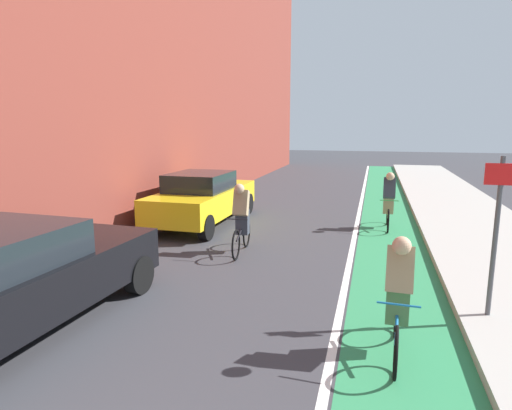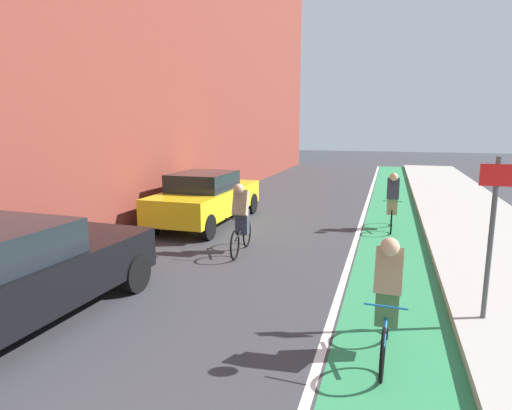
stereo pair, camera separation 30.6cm
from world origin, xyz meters
name	(u,v)px [view 2 (the right image)]	position (x,y,z in m)	size (l,w,h in m)	color
ground_plane	(298,221)	(0.00, 13.05, 0.00)	(75.03, 75.03, 0.00)	#38383D
bike_lane_paint	(393,213)	(2.76, 15.05, 0.00)	(1.60, 34.11, 0.00)	#2D8451
lane_divider_stripe	(365,212)	(1.86, 15.05, 0.00)	(0.12, 34.11, 0.00)	white
sidewalk_right	(471,216)	(5.11, 15.05, 0.07)	(3.09, 34.11, 0.14)	#A8A59E
building_facade_left	(165,20)	(-5.36, 15.05, 6.56)	(3.00, 34.11, 13.11)	brown
parked_sedan_black	(1,277)	(-2.51, 4.81, 0.79)	(2.16, 4.71, 1.53)	black
parked_sedan_yellow_cab	(206,197)	(-2.51, 11.89, 0.79)	(1.86, 4.65, 1.53)	yellow
cyclist_lead	(388,293)	(2.63, 5.63, 0.84)	(0.48, 1.67, 1.59)	black
cyclist_mid	(241,216)	(-0.55, 9.36, 0.85)	(0.48, 1.72, 1.61)	black
cyclist_trailing	(392,199)	(2.71, 12.71, 0.85)	(0.48, 1.70, 1.61)	black
street_sign_post	(492,223)	(3.97, 6.90, 1.53)	(0.44, 0.07, 2.31)	#4C4C51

